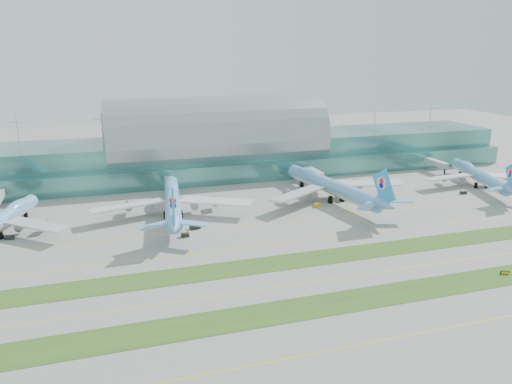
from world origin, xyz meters
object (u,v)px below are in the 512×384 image
object	(u,v)px
terminal	(216,148)
airliner_c	(331,185)
taxiway_sign_east	(505,273)
airliner_b	(172,200)
airliner_d	(479,175)

from	to	relation	value
terminal	airliner_c	distance (m)	77.15
airliner_c	taxiway_sign_east	bearing A→B (deg)	-88.65
airliner_c	taxiway_sign_east	distance (m)	91.40
terminal	airliner_b	size ratio (longest dim) A/B	4.43
terminal	taxiway_sign_east	world-z (taller)	terminal
terminal	airliner_d	size ratio (longest dim) A/B	4.96
airliner_c	taxiway_sign_east	size ratio (longest dim) A/B	30.04
terminal	airliner_d	bearing A→B (deg)	-28.96
taxiway_sign_east	airliner_d	bearing A→B (deg)	72.24
terminal	airliner_c	world-z (taller)	terminal
airliner_d	taxiway_sign_east	xyz separation A→B (m)	(-66.02, -88.82, -5.36)
airliner_b	taxiway_sign_east	world-z (taller)	airliner_b
airliner_c	airliner_d	size ratio (longest dim) A/B	1.19
airliner_b	airliner_c	distance (m)	73.34
taxiway_sign_east	airliner_c	bearing A→B (deg)	119.42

